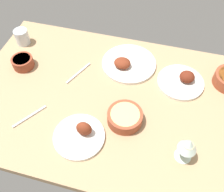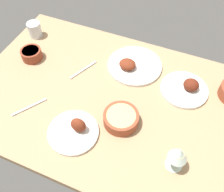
% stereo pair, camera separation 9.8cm
% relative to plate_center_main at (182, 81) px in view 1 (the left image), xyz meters
% --- Properties ---
extents(dining_table, '(1.40, 0.90, 0.04)m').
position_rel_plate_center_main_xyz_m(dining_table, '(0.32, 0.19, -0.04)').
color(dining_table, tan).
rests_on(dining_table, ground).
extents(plate_center_main, '(0.23, 0.23, 0.07)m').
position_rel_plate_center_main_xyz_m(plate_center_main, '(0.00, 0.00, 0.00)').
color(plate_center_main, silver).
rests_on(plate_center_main, dining_table).
extents(plate_far_side, '(0.29, 0.29, 0.06)m').
position_rel_plate_center_main_xyz_m(plate_far_side, '(0.29, -0.05, -0.00)').
color(plate_far_side, silver).
rests_on(plate_far_side, dining_table).
extents(plate_near_viewer, '(0.22, 0.22, 0.09)m').
position_rel_plate_center_main_xyz_m(plate_near_viewer, '(0.39, 0.42, 0.00)').
color(plate_near_viewer, silver).
rests_on(plate_near_viewer, dining_table).
extents(bowl_cream, '(0.11, 0.11, 0.06)m').
position_rel_plate_center_main_xyz_m(bowl_cream, '(0.83, 0.10, 0.01)').
color(bowl_cream, brown).
rests_on(bowl_cream, dining_table).
extents(bowl_pasta, '(0.16, 0.16, 0.06)m').
position_rel_plate_center_main_xyz_m(bowl_pasta, '(0.23, 0.29, 0.01)').
color(bowl_pasta, brown).
rests_on(bowl_pasta, dining_table).
extents(wine_glass, '(0.08, 0.08, 0.14)m').
position_rel_plate_center_main_xyz_m(wine_glass, '(-0.04, 0.40, 0.08)').
color(wine_glass, silver).
rests_on(wine_glass, dining_table).
extents(water_tumbler, '(0.08, 0.08, 0.09)m').
position_rel_plate_center_main_xyz_m(water_tumbler, '(0.92, -0.07, 0.03)').
color(water_tumbler, silver).
rests_on(water_tumbler, dining_table).
extents(fork_loose, '(0.10, 0.15, 0.01)m').
position_rel_plate_center_main_xyz_m(fork_loose, '(0.65, 0.39, -0.01)').
color(fork_loose, silver).
rests_on(fork_loose, dining_table).
extents(spoon_loose, '(0.08, 0.17, 0.01)m').
position_rel_plate_center_main_xyz_m(spoon_loose, '(0.53, 0.07, -0.01)').
color(spoon_loose, silver).
rests_on(spoon_loose, dining_table).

